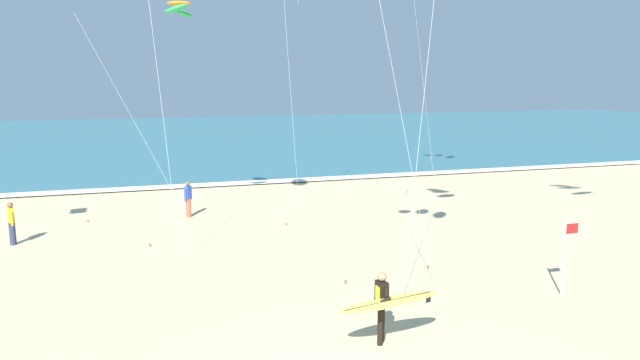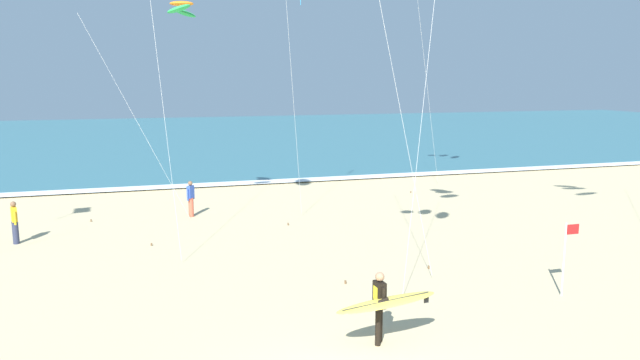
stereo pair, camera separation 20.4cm
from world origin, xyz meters
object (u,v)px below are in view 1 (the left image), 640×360
at_px(surfer_lead, 385,302).
at_px(bystander_yellow_top, 12,223).
at_px(bystander_blue_top, 188,199).
at_px(kite_arc_amber_mid, 179,9).
at_px(lifeguard_flag, 565,251).

relative_size(surfer_lead, bystander_yellow_top, 1.52).
xyz_separation_m(bystander_yellow_top, bystander_blue_top, (6.53, 2.58, 0.00)).
bearing_deg(bystander_blue_top, surfer_lead, -77.96).
bearing_deg(kite_arc_amber_mid, lifeguard_flag, -52.70).
relative_size(surfer_lead, bystander_blue_top, 1.52).
height_order(surfer_lead, lifeguard_flag, lifeguard_flag).
xyz_separation_m(kite_arc_amber_mid, bystander_blue_top, (0.13, 0.61, -7.96)).
xyz_separation_m(kite_arc_amber_mid, lifeguard_flag, (9.30, -12.21, -7.50)).
distance_m(kite_arc_amber_mid, bystander_yellow_top, 10.40).
distance_m(kite_arc_amber_mid, bystander_blue_top, 7.98).
relative_size(kite_arc_amber_mid, bystander_yellow_top, 5.71).
height_order(surfer_lead, bystander_blue_top, surfer_lead).
height_order(bystander_blue_top, lifeguard_flag, lifeguard_flag).
bearing_deg(bystander_yellow_top, kite_arc_amber_mid, 17.07).
bearing_deg(bystander_blue_top, kite_arc_amber_mid, -102.31).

